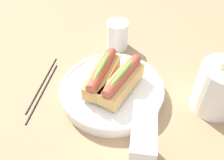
{
  "coord_description": "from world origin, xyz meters",
  "views": [
    {
      "loc": [
        0.43,
        0.08,
        0.5
      ],
      "look_at": [
        -0.01,
        0.01,
        0.06
      ],
      "focal_mm": 39.8,
      "sensor_mm": 36.0,
      "label": 1
    }
  ],
  "objects": [
    {
      "name": "serving_bowl",
      "position": [
        -0.01,
        0.01,
        0.02
      ],
      "size": [
        0.27,
        0.27,
        0.04
      ],
      "color": "white",
      "rests_on": "ground_plane"
    },
    {
      "name": "chopstick_far",
      "position": [
        -0.02,
        -0.19,
        0.0
      ],
      "size": [
        0.22,
        0.01,
        0.01
      ],
      "primitive_type": "cylinder",
      "rotation": [
        0.0,
        1.57,
        -0.04
      ],
      "color": "black",
      "rests_on": "ground_plane"
    },
    {
      "name": "napkin_box",
      "position": [
        0.18,
        0.09,
        0.07
      ],
      "size": [
        0.11,
        0.05,
        0.15
      ],
      "primitive_type": "cube",
      "rotation": [
        0.0,
        0.0,
        0.02
      ],
      "color": "white",
      "rests_on": "ground_plane"
    },
    {
      "name": "water_glass",
      "position": [
        -0.22,
        -0.01,
        0.04
      ],
      "size": [
        0.07,
        0.07,
        0.09
      ],
      "color": "white",
      "rests_on": "ground_plane"
    },
    {
      "name": "ground_plane",
      "position": [
        0.0,
        0.0,
        0.0
      ],
      "size": [
        2.4,
        2.4,
        0.0
      ],
      "primitive_type": "plane",
      "color": "#9E7A56"
    },
    {
      "name": "hotdog_back",
      "position": [
        -0.0,
        0.03,
        0.06
      ],
      "size": [
        0.16,
        0.1,
        0.06
      ],
      "color": "tan",
      "rests_on": "serving_bowl"
    },
    {
      "name": "paper_towel_roll",
      "position": [
        -0.01,
        0.27,
        0.07
      ],
      "size": [
        0.11,
        0.11,
        0.13
      ],
      "color": "white",
      "rests_on": "ground_plane"
    },
    {
      "name": "hotdog_front",
      "position": [
        -0.02,
        -0.02,
        0.06
      ],
      "size": [
        0.16,
        0.08,
        0.06
      ],
      "color": "tan",
      "rests_on": "serving_bowl"
    },
    {
      "name": "chopstick_near",
      "position": [
        0.01,
        -0.18,
        0.0
      ],
      "size": [
        0.22,
        0.01,
        0.01
      ],
      "primitive_type": "cylinder",
      "rotation": [
        0.0,
        1.57,
        -0.03
      ],
      "color": "black",
      "rests_on": "ground_plane"
    }
  ]
}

